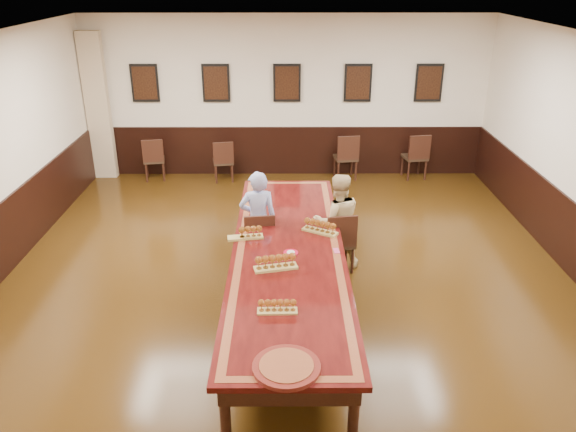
{
  "coord_description": "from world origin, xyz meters",
  "views": [
    {
      "loc": [
        -0.03,
        -6.22,
        3.98
      ],
      "look_at": [
        0.0,
        0.5,
        1.0
      ],
      "focal_mm": 35.0,
      "sensor_mm": 36.0,
      "label": 1
    }
  ],
  "objects_px": {
    "spare_chair_b": "(223,160)",
    "chair_man": "(259,240)",
    "spare_chair_c": "(346,156)",
    "spare_chair_d": "(415,156)",
    "chair_woman": "(338,240)",
    "person_man": "(258,220)",
    "person_woman": "(337,221)",
    "carved_platter": "(286,367)",
    "spare_chair_a": "(154,158)",
    "conference_table": "(288,260)"
  },
  "relations": [
    {
      "from": "spare_chair_b",
      "to": "chair_man",
      "type": "bearing_deg",
      "value": 93.57
    },
    {
      "from": "spare_chair_c",
      "to": "spare_chair_d",
      "type": "bearing_deg",
      "value": 173.66
    },
    {
      "from": "spare_chair_d",
      "to": "chair_woman",
      "type": "bearing_deg",
      "value": 54.3
    },
    {
      "from": "chair_man",
      "to": "person_man",
      "type": "height_order",
      "value": "person_man"
    },
    {
      "from": "spare_chair_b",
      "to": "person_man",
      "type": "distance_m",
      "value": 3.7
    },
    {
      "from": "spare_chair_c",
      "to": "spare_chair_d",
      "type": "height_order",
      "value": "spare_chair_d"
    },
    {
      "from": "person_woman",
      "to": "carved_platter",
      "type": "bearing_deg",
      "value": 68.34
    },
    {
      "from": "chair_man",
      "to": "spare_chair_d",
      "type": "bearing_deg",
      "value": -135.27
    },
    {
      "from": "spare_chair_a",
      "to": "carved_platter",
      "type": "height_order",
      "value": "spare_chair_a"
    },
    {
      "from": "spare_chair_d",
      "to": "person_woman",
      "type": "xyz_separation_m",
      "value": [
        -1.91,
        -3.73,
        0.23
      ]
    },
    {
      "from": "spare_chair_b",
      "to": "person_man",
      "type": "relative_size",
      "value": 0.59
    },
    {
      "from": "spare_chair_b",
      "to": "conference_table",
      "type": "xyz_separation_m",
      "value": [
        1.29,
        -4.58,
        0.19
      ]
    },
    {
      "from": "conference_table",
      "to": "person_man",
      "type": "bearing_deg",
      "value": 112.78
    },
    {
      "from": "person_man",
      "to": "conference_table",
      "type": "height_order",
      "value": "person_man"
    },
    {
      "from": "chair_woman",
      "to": "person_man",
      "type": "distance_m",
      "value": 1.17
    },
    {
      "from": "chair_man",
      "to": "spare_chair_b",
      "type": "relative_size",
      "value": 1.06
    },
    {
      "from": "chair_woman",
      "to": "conference_table",
      "type": "distance_m",
      "value": 1.15
    },
    {
      "from": "spare_chair_c",
      "to": "conference_table",
      "type": "xyz_separation_m",
      "value": [
        -1.19,
        -4.69,
        0.14
      ]
    },
    {
      "from": "person_man",
      "to": "spare_chair_d",
      "type": "bearing_deg",
      "value": -136.09
    },
    {
      "from": "spare_chair_a",
      "to": "person_woman",
      "type": "height_order",
      "value": "person_woman"
    },
    {
      "from": "spare_chair_a",
      "to": "person_man",
      "type": "xyz_separation_m",
      "value": [
        2.28,
        -3.65,
        0.28
      ]
    },
    {
      "from": "spare_chair_b",
      "to": "spare_chair_d",
      "type": "relative_size",
      "value": 0.9
    },
    {
      "from": "spare_chair_b",
      "to": "spare_chair_d",
      "type": "xyz_separation_m",
      "value": [
        3.9,
        0.14,
        0.05
      ]
    },
    {
      "from": "chair_woman",
      "to": "person_woman",
      "type": "relative_size",
      "value": 0.64
    },
    {
      "from": "carved_platter",
      "to": "person_woman",
      "type": "bearing_deg",
      "value": 77.4
    },
    {
      "from": "carved_platter",
      "to": "spare_chair_b",
      "type": "bearing_deg",
      "value": 100.47
    },
    {
      "from": "chair_man",
      "to": "conference_table",
      "type": "bearing_deg",
      "value": 107.39
    },
    {
      "from": "spare_chair_c",
      "to": "chair_man",
      "type": "bearing_deg",
      "value": 59.6
    },
    {
      "from": "person_man",
      "to": "carved_platter",
      "type": "xyz_separation_m",
      "value": [
        0.39,
        -3.26,
        0.05
      ]
    },
    {
      "from": "chair_woman",
      "to": "person_woman",
      "type": "distance_m",
      "value": 0.27
    },
    {
      "from": "spare_chair_a",
      "to": "person_woman",
      "type": "relative_size",
      "value": 0.63
    },
    {
      "from": "person_woman",
      "to": "spare_chair_c",
      "type": "bearing_deg",
      "value": -106.67
    },
    {
      "from": "carved_platter",
      "to": "conference_table",
      "type": "bearing_deg",
      "value": 89.33
    },
    {
      "from": "spare_chair_d",
      "to": "carved_platter",
      "type": "height_order",
      "value": "spare_chair_d"
    },
    {
      "from": "spare_chair_c",
      "to": "person_man",
      "type": "relative_size",
      "value": 0.65
    },
    {
      "from": "spare_chair_d",
      "to": "person_man",
      "type": "bearing_deg",
      "value": 41.48
    },
    {
      "from": "carved_platter",
      "to": "spare_chair_d",
      "type": "bearing_deg",
      "value": 69.3
    },
    {
      "from": "chair_man",
      "to": "chair_woman",
      "type": "distance_m",
      "value": 1.12
    },
    {
      "from": "chair_woman",
      "to": "carved_platter",
      "type": "height_order",
      "value": "chair_woman"
    },
    {
      "from": "person_woman",
      "to": "conference_table",
      "type": "relative_size",
      "value": 0.28
    },
    {
      "from": "person_man",
      "to": "chair_man",
      "type": "bearing_deg",
      "value": 90.0
    },
    {
      "from": "spare_chair_a",
      "to": "spare_chair_d",
      "type": "bearing_deg",
      "value": 170.49
    },
    {
      "from": "chair_woman",
      "to": "spare_chair_c",
      "type": "xyz_separation_m",
      "value": [
        0.48,
        3.8,
        0.02
      ]
    },
    {
      "from": "person_woman",
      "to": "person_man",
      "type": "bearing_deg",
      "value": -9.76
    },
    {
      "from": "spare_chair_b",
      "to": "person_man",
      "type": "xyz_separation_m",
      "value": [
        0.87,
        -3.58,
        0.3
      ]
    },
    {
      "from": "person_woman",
      "to": "chair_woman",
      "type": "bearing_deg",
      "value": 90.0
    },
    {
      "from": "chair_woman",
      "to": "carved_platter",
      "type": "distance_m",
      "value": 3.25
    },
    {
      "from": "spare_chair_a",
      "to": "spare_chair_d",
      "type": "relative_size",
      "value": 0.93
    },
    {
      "from": "person_woman",
      "to": "conference_table",
      "type": "xyz_separation_m",
      "value": [
        -0.7,
        -0.99,
        -0.09
      ]
    },
    {
      "from": "chair_man",
      "to": "spare_chair_b",
      "type": "distance_m",
      "value": 3.78
    }
  ]
}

